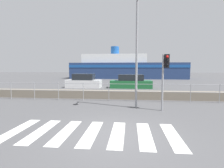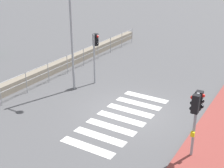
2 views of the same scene
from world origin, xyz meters
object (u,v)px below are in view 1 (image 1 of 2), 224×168
traffic_light_far (165,70)px  parked_car_white (84,82)px  ferry_boat (125,68)px  streetlamp (137,41)px  parked_car_green (131,82)px

traffic_light_far → parked_car_white: size_ratio=0.75×
traffic_light_far → parked_car_white: 12.50m
ferry_boat → traffic_light_far: bearing=-84.4°
traffic_light_far → streetlamp: bearing=167.2°
ferry_boat → parked_car_white: bearing=-102.1°
streetlamp → parked_car_white: bearing=119.3°
parked_car_white → parked_car_green: (5.33, 0.00, -0.02)m
streetlamp → ferry_boat: (-1.45, 29.20, -1.48)m
traffic_light_far → parked_car_white: bearing=124.3°
streetlamp → ferry_boat: ferry_boat is taller
traffic_light_far → ferry_boat: ferry_boat is taller
traffic_light_far → parked_car_white: traffic_light_far is taller
streetlamp → parked_car_white: streetlamp is taller
streetlamp → parked_car_green: 10.38m
parked_car_white → traffic_light_far: bearing=-55.7°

